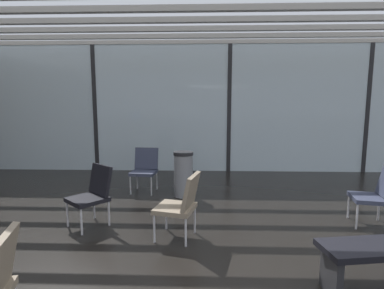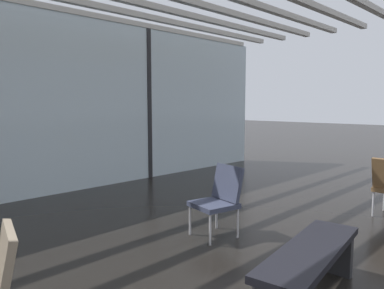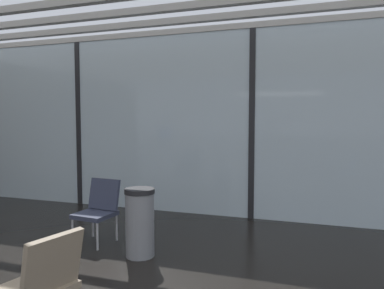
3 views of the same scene
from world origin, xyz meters
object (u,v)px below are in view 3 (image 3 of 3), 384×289
Objects in this scene: lounge_chair_1 at (43,279)px; trash_bin at (140,222)px; parked_airplane at (251,115)px; lounge_chair_5 at (99,207)px.

lounge_chair_1 is 1.01× the size of trash_bin.
trash_bin is (-0.14, -7.77, -1.45)m from parked_airplane.
trash_bin is at bearing -91.04° from parked_airplane.
lounge_chair_1 and lounge_chair_5 have the same top height.
trash_bin is at bearing -16.21° from lounge_chair_5.
lounge_chair_5 is (-0.90, 2.14, 0.00)m from lounge_chair_1.
parked_airplane is 7.63m from lounge_chair_5.
trash_bin is (-0.09, 1.81, -0.06)m from lounge_chair_1.
lounge_chair_1 is 1.00× the size of lounge_chair_5.
lounge_chair_5 is 0.87m from trash_bin.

